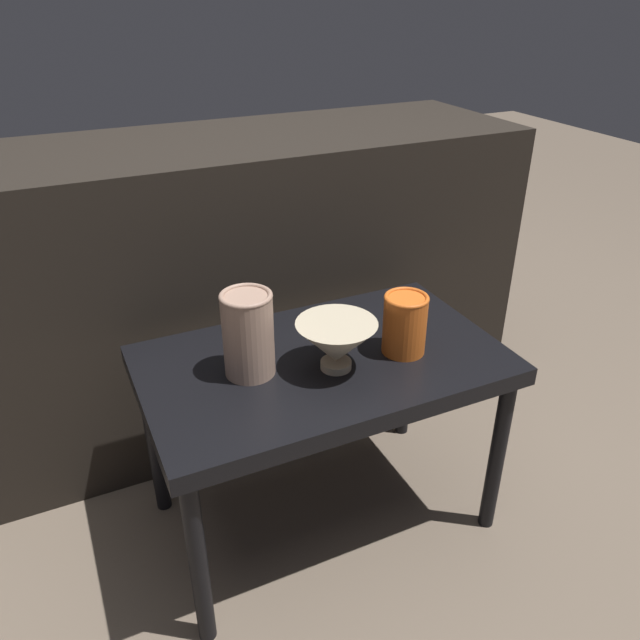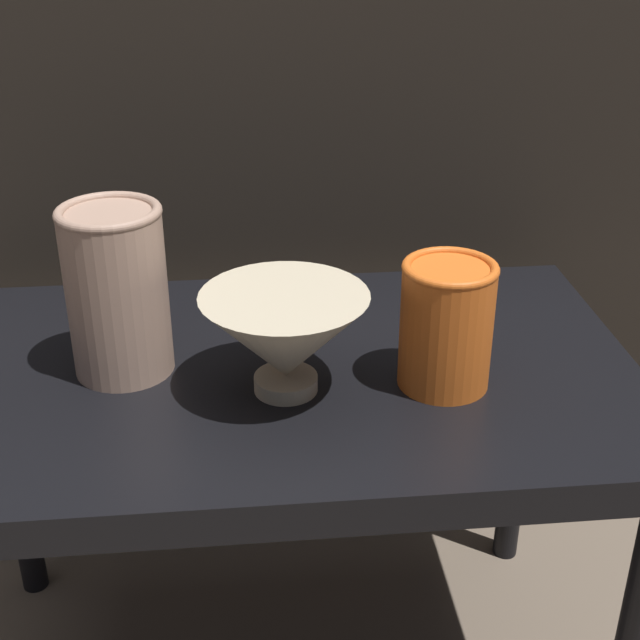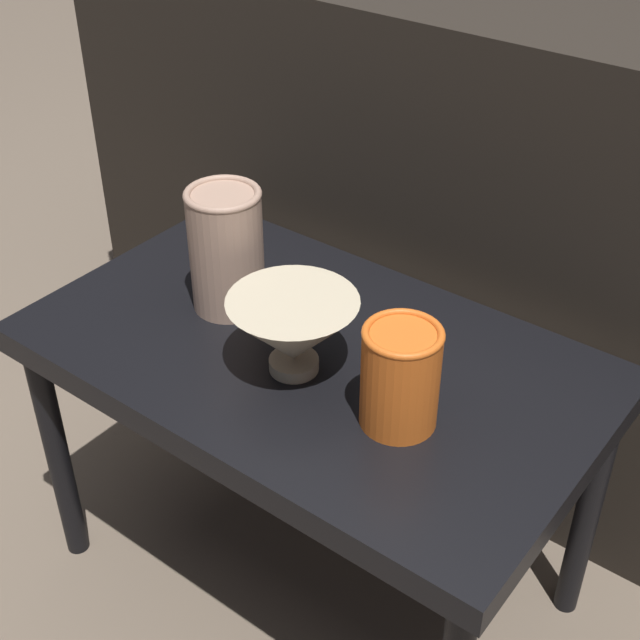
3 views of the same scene
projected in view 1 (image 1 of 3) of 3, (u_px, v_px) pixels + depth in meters
name	position (u px, v px, depth m)	size (l,w,h in m)	color
ground_plane	(322.00, 513.00, 1.57)	(8.00, 8.00, 0.00)	#6B5B4C
table	(323.00, 377.00, 1.37)	(0.78, 0.46, 0.46)	black
couch_backdrop	(241.00, 281.00, 1.81)	(1.58, 0.50, 0.82)	black
bowl	(336.00, 343.00, 1.28)	(0.17, 0.17, 0.11)	#C1B293
vase_textured_left	(248.00, 333.00, 1.25)	(0.11, 0.11, 0.18)	tan
vase_colorful_right	(405.00, 323.00, 1.33)	(0.10, 0.10, 0.13)	orange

